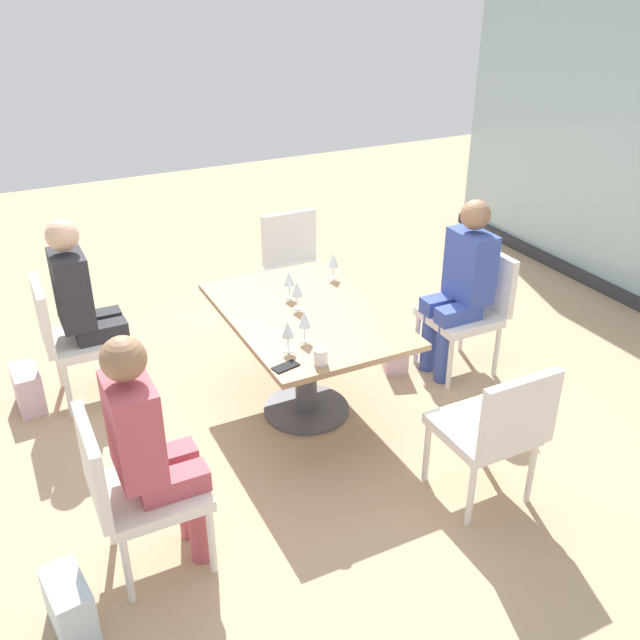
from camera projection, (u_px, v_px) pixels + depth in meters
name	position (u px, v px, depth m)	size (l,w,h in m)	color
ground_plane	(306.00, 410.00, 4.64)	(12.00, 12.00, 0.00)	tan
dining_table_main	(306.00, 336.00, 4.38)	(1.37, 0.92, 0.73)	#997551
chair_near_window	(472.00, 304.00, 4.92)	(0.46, 0.51, 0.87)	silver
chair_front_right	(131.00, 485.00, 3.25)	(0.46, 0.50, 0.87)	silver
chair_front_left	(72.00, 333.00, 4.55)	(0.46, 0.50, 0.87)	silver
chair_far_right	(496.00, 427.00, 3.65)	(0.50, 0.46, 0.87)	silver
chair_far_left	(297.00, 263.00, 5.58)	(0.50, 0.46, 0.87)	silver
person_near_window	(462.00, 281.00, 4.78)	(0.34, 0.39, 1.26)	#384C9E
person_front_right	(150.00, 443.00, 3.20)	(0.34, 0.39, 1.26)	#B24C56
person_front_left	(84.00, 302.00, 4.50)	(0.34, 0.39, 1.26)	#28282D
wine_glass_0	(304.00, 320.00, 3.92)	(0.07, 0.07, 0.18)	silver
wine_glass_1	(289.00, 279.00, 4.41)	(0.07, 0.07, 0.18)	silver
wine_glass_2	(288.00, 330.00, 3.82)	(0.07, 0.07, 0.18)	silver
wine_glass_3	(333.00, 260.00, 4.68)	(0.07, 0.07, 0.18)	silver
wine_glass_4	(297.00, 289.00, 4.28)	(0.07, 0.07, 0.18)	silver
coffee_cup	(321.00, 357.00, 3.73)	(0.08, 0.08, 0.09)	white
cell_phone_on_table	(286.00, 367.00, 3.72)	(0.07, 0.14, 0.01)	black
handbag_0	(393.00, 349.00, 5.08)	(0.30, 0.16, 0.28)	beige
handbag_1	(70.00, 606.00, 3.08)	(0.30, 0.16, 0.28)	silver
handbag_2	(28.00, 389.00, 4.62)	(0.30, 0.16, 0.28)	beige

